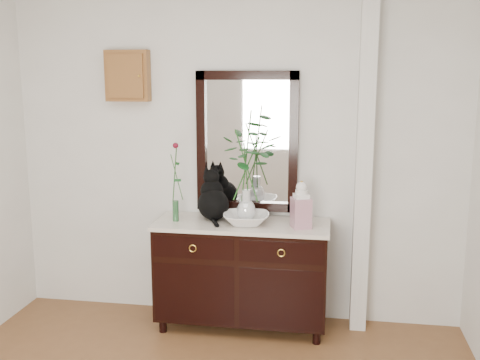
% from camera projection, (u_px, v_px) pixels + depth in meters
% --- Properties ---
extents(wall_back, '(3.60, 0.04, 2.70)m').
position_uv_depth(wall_back, '(235.00, 153.00, 4.44)').
color(wall_back, silver).
rests_on(wall_back, ground).
extents(pilaster, '(0.12, 0.20, 2.70)m').
position_uv_depth(pilaster, '(364.00, 157.00, 4.21)').
color(pilaster, silver).
rests_on(pilaster, ground).
extents(sideboard, '(1.33, 0.52, 0.82)m').
position_uv_depth(sideboard, '(242.00, 269.00, 4.35)').
color(sideboard, black).
rests_on(sideboard, ground).
extents(wall_mirror, '(0.80, 0.06, 1.10)m').
position_uv_depth(wall_mirror, '(247.00, 142.00, 4.40)').
color(wall_mirror, black).
rests_on(wall_mirror, wall_back).
extents(key_cabinet, '(0.35, 0.10, 0.40)m').
position_uv_depth(key_cabinet, '(128.00, 76.00, 4.43)').
color(key_cabinet, brown).
rests_on(key_cabinet, wall_back).
extents(cat, '(0.39, 0.42, 0.39)m').
position_uv_depth(cat, '(213.00, 194.00, 4.35)').
color(cat, black).
rests_on(cat, sideboard).
extents(lotus_bowl, '(0.37, 0.37, 0.08)m').
position_uv_depth(lotus_bowl, '(246.00, 219.00, 4.22)').
color(lotus_bowl, white).
rests_on(lotus_bowl, sideboard).
extents(vase_branches, '(0.44, 0.44, 0.85)m').
position_uv_depth(vase_branches, '(246.00, 166.00, 4.15)').
color(vase_branches, silver).
rests_on(vase_branches, lotus_bowl).
extents(bud_vase_rose, '(0.09, 0.09, 0.62)m').
position_uv_depth(bud_vase_rose, '(175.00, 181.00, 4.27)').
color(bud_vase_rose, '#2D5C34').
rests_on(bud_vase_rose, sideboard).
extents(ginger_jar, '(0.17, 0.17, 0.36)m').
position_uv_depth(ginger_jar, '(301.00, 204.00, 4.11)').
color(ginger_jar, silver).
rests_on(ginger_jar, sideboard).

